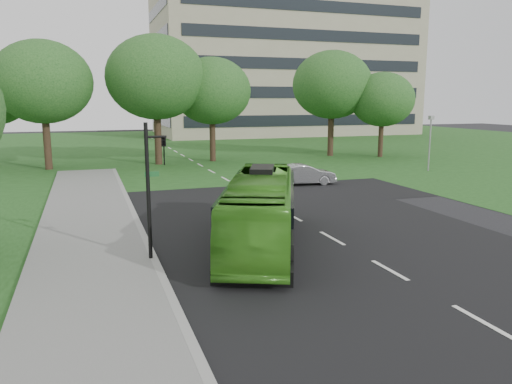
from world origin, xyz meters
TOP-DOWN VIEW (x-y plane):
  - ground at (0.00, 0.00)m, footprint 160.00×160.00m
  - street_surfaces at (-0.38, 22.75)m, footprint 120.00×120.00m
  - office_building at (21.96, 61.96)m, footprint 40.10×20.10m
  - tree_park_a at (-11.94, 27.30)m, footprint 7.53×7.53m
  - tree_park_b at (-3.23, 27.69)m, footprint 8.23×8.23m
  - tree_park_c at (1.71, 28.39)m, footprint 6.89×6.89m
  - tree_park_d at (13.76, 28.95)m, footprint 7.66×7.66m
  - tree_park_e at (17.88, 26.50)m, footprint 6.04×6.04m
  - bus at (-3.00, 2.05)m, footprint 5.86×9.79m
  - sedan at (4.25, 14.16)m, footprint 4.18×1.80m
  - traffic_light at (-7.05, 1.38)m, footprint 0.76×0.21m
  - camera_pole at (16.00, 16.82)m, footprint 0.39×0.35m

SIDE VIEW (x-z plane):
  - ground at x=0.00m, z-range 0.00..0.00m
  - street_surfaces at x=-0.38m, z-range -0.05..0.10m
  - sedan at x=4.25m, z-range 0.00..1.34m
  - bus at x=-3.00m, z-range 0.00..2.69m
  - camera_pole at x=16.00m, z-range 0.62..4.88m
  - traffic_light at x=-7.05m, z-range 0.41..5.13m
  - tree_park_e at x=17.88m, z-range 1.44..9.49m
  - tree_park_c at x=1.71m, z-range 1.63..10.78m
  - tree_park_a at x=-11.94m, z-range 1.79..11.80m
  - tree_park_d at x=13.76m, z-range 1.79..11.93m
  - tree_park_b at x=-3.23m, z-range 1.88..12.67m
  - office_building at x=21.96m, z-range 0.00..25.00m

